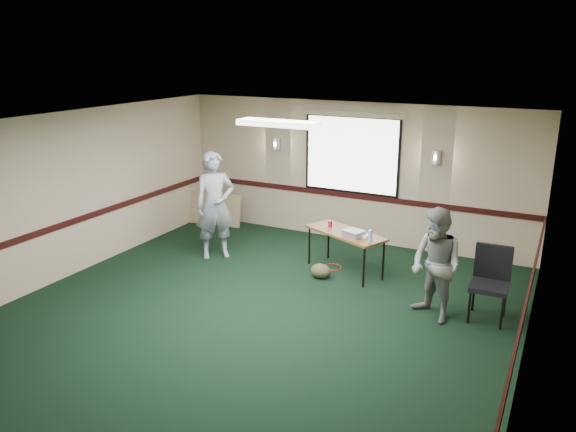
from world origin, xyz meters
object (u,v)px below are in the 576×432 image
at_px(folding_table, 346,235).
at_px(conference_chair, 491,277).
at_px(person_right, 436,265).
at_px(projector, 354,233).
at_px(person_left, 215,205).

xyz_separation_m(folding_table, conference_chair, (2.41, -0.64, -0.05)).
bearing_deg(person_right, projector, -176.31).
bearing_deg(person_left, person_right, -53.81).
bearing_deg(conference_chair, projector, 166.07).
distance_m(projector, person_right, 1.76).
relative_size(projector, person_right, 0.19).
xyz_separation_m(folding_table, person_right, (1.73, -1.04, 0.14)).
bearing_deg(person_right, person_left, -155.51).
xyz_separation_m(conference_chair, person_left, (-4.76, 0.27, 0.36)).
xyz_separation_m(conference_chair, person_right, (-0.68, -0.40, 0.19)).
bearing_deg(projector, folding_table, 162.27).
bearing_deg(person_left, folding_table, -35.49).
relative_size(folding_table, projector, 4.92).
bearing_deg(folding_table, person_left, -146.86).
bearing_deg(conference_chair, person_right, -151.15).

